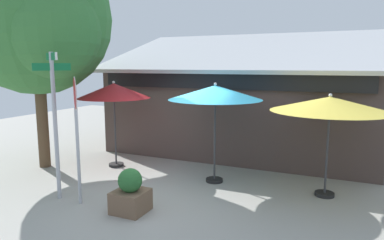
{
  "coord_description": "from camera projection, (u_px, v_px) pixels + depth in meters",
  "views": [
    {
      "loc": [
        3.8,
        -6.96,
        3.0
      ],
      "look_at": [
        0.12,
        1.2,
        1.6
      ],
      "focal_mm": 32.98,
      "sensor_mm": 36.0,
      "label": 1
    }
  ],
  "objects": [
    {
      "name": "ground_plane",
      "position": [
        166.0,
        196.0,
        8.29
      ],
      "size": [
        28.0,
        28.0,
        0.1
      ],
      "primitive_type": "cube",
      "color": "#9E9B93"
    },
    {
      "name": "cafe_building",
      "position": [
        243.0,
        107.0,
        12.34
      ],
      "size": [
        9.13,
        4.9,
        4.23
      ],
      "color": "#473833",
      "rests_on": "ground"
    },
    {
      "name": "street_sign_post",
      "position": [
        55.0,
        112.0,
        7.73
      ],
      "size": [
        0.75,
        0.7,
        3.28
      ],
      "color": "#A8AAB2",
      "rests_on": "ground"
    },
    {
      "name": "stop_sign",
      "position": [
        76.0,
        118.0,
        7.44
      ],
      "size": [
        0.52,
        0.51,
        2.77
      ],
      "color": "#A8AAB2",
      "rests_on": "ground"
    },
    {
      "name": "patio_umbrella_crimson_left",
      "position": [
        114.0,
        91.0,
        10.23
      ],
      "size": [
        2.12,
        2.12,
        2.55
      ],
      "color": "black",
      "rests_on": "ground"
    },
    {
      "name": "patio_umbrella_teal_center",
      "position": [
        215.0,
        93.0,
        8.81
      ],
      "size": [
        2.37,
        2.37,
        2.57
      ],
      "color": "black",
      "rests_on": "ground"
    },
    {
      "name": "patio_umbrella_mustard_right",
      "position": [
        330.0,
        105.0,
        7.84
      ],
      "size": [
        2.63,
        2.63,
        2.38
      ],
      "color": "black",
      "rests_on": "ground"
    },
    {
      "name": "shade_tree",
      "position": [
        38.0,
        21.0,
        9.74
      ],
      "size": [
        4.48,
        4.23,
        6.38
      ],
      "color": "brown",
      "rests_on": "ground"
    },
    {
      "name": "sidewalk_planter",
      "position": [
        130.0,
        193.0,
        7.22
      ],
      "size": [
        0.67,
        0.67,
        0.92
      ],
      "color": "brown",
      "rests_on": "ground"
    }
  ]
}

